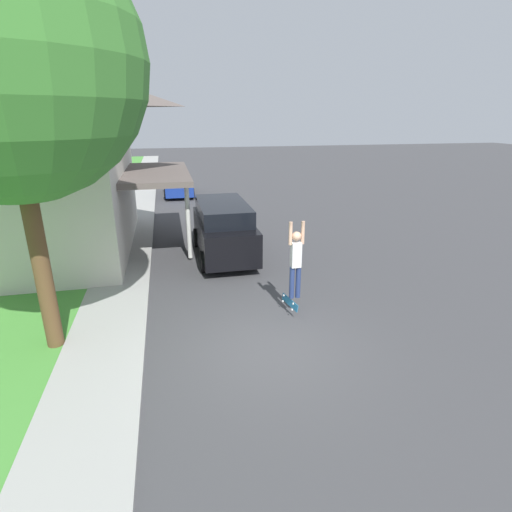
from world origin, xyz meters
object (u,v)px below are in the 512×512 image
Objects in this scene: skateboarder at (296,259)px; skateboard at (290,302)px; car_down_street at (178,185)px; lawn_tree_near at (2,61)px; suv_parked at (224,229)px.

skateboarder reaches higher than skateboard.
lawn_tree_near is at bearing -100.87° from car_down_street.
suv_parked is at bearing 102.76° from skateboarder.
skateboard is (-0.11, 0.06, -1.23)m from skateboarder.
lawn_tree_near reaches higher than skateboard.
suv_parked is at bearing 101.67° from skateboard.
lawn_tree_near is at bearing -176.56° from skateboarder.
suv_parked is 5.13m from skateboard.
car_down_street is at bearing 97.13° from skateboard.
car_down_street is at bearing 97.46° from skateboarder.
suv_parked is 12.76m from car_down_street.
lawn_tree_near is 10.41× the size of skateboard.
suv_parked is 5.18m from skateboarder.
car_down_street is 2.10× the size of skateboarder.
skateboard is at bearing 153.35° from skateboarder.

